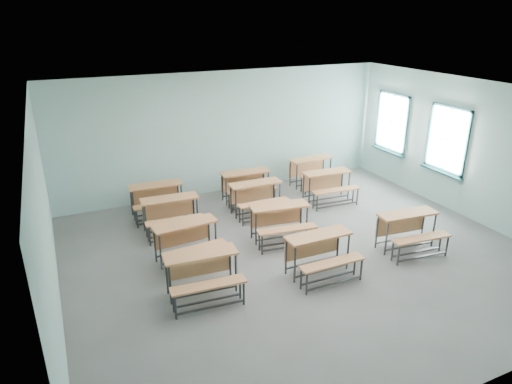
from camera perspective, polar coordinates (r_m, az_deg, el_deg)
room at (r=8.74m, az=6.34°, el=1.63°), size 9.04×8.04×3.24m
desk_unit_r0c0 at (r=7.85m, az=-6.69°, el=-9.58°), size 1.31×0.93×0.78m
desk_unit_r0c1 at (r=8.48m, az=8.12°, el=-7.11°), size 1.25×0.84×0.78m
desk_unit_r0c2 at (r=9.76m, az=18.66°, el=-4.10°), size 1.32×0.95×0.78m
desk_unit_r1c0 at (r=8.93m, az=-8.56°, el=-5.59°), size 1.31×0.93×0.78m
desk_unit_r1c1 at (r=9.62m, az=3.15°, el=-3.28°), size 1.34×1.00×0.78m
desk_unit_r2c0 at (r=10.15m, az=-10.56°, el=-2.26°), size 1.29×0.90×0.78m
desk_unit_r2c1 at (r=10.86m, az=0.17°, el=-0.25°), size 1.26×0.86×0.78m
desk_unit_r2c2 at (r=11.76m, az=9.07°, el=1.21°), size 1.30×0.92×0.78m
desk_unit_r3c0 at (r=11.01m, az=-12.26°, el=-0.45°), size 1.27×0.88×0.78m
desk_unit_r3c1 at (r=11.61m, az=-1.16°, el=1.22°), size 1.30×0.92×0.78m
desk_unit_r3c2 at (r=12.79m, az=7.13°, el=3.01°), size 1.30×0.92×0.78m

